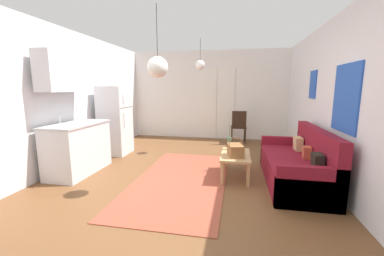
{
  "coord_description": "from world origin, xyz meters",
  "views": [
    {
      "loc": [
        0.87,
        -3.38,
        1.51
      ],
      "look_at": [
        0.01,
        1.09,
        0.75
      ],
      "focal_mm": 22.17,
      "sensor_mm": 36.0,
      "label": 1
    }
  ],
  "objects_px": {
    "pendant_lamp_near": "(158,67)",
    "bamboo_vase": "(229,143)",
    "refrigerator": "(115,121)",
    "pendant_lamp_far": "(200,65)",
    "couch": "(299,166)",
    "coffee_table": "(235,157)",
    "handbag": "(235,150)",
    "accent_chair": "(239,125)"
  },
  "relations": [
    {
      "from": "pendant_lamp_near",
      "to": "bamboo_vase",
      "type": "bearing_deg",
      "value": 48.21
    },
    {
      "from": "bamboo_vase",
      "to": "refrigerator",
      "type": "distance_m",
      "value": 2.74
    },
    {
      "from": "bamboo_vase",
      "to": "pendant_lamp_far",
      "type": "bearing_deg",
      "value": 121.38
    },
    {
      "from": "pendant_lamp_near",
      "to": "pendant_lamp_far",
      "type": "bearing_deg",
      "value": 84.26
    },
    {
      "from": "couch",
      "to": "bamboo_vase",
      "type": "height_order",
      "value": "couch"
    },
    {
      "from": "coffee_table",
      "to": "handbag",
      "type": "bearing_deg",
      "value": -91.25
    },
    {
      "from": "handbag",
      "to": "couch",
      "type": "bearing_deg",
      "value": 3.95
    },
    {
      "from": "handbag",
      "to": "accent_chair",
      "type": "bearing_deg",
      "value": 88.71
    },
    {
      "from": "pendant_lamp_near",
      "to": "pendant_lamp_far",
      "type": "height_order",
      "value": "same"
    },
    {
      "from": "pendant_lamp_far",
      "to": "refrigerator",
      "type": "bearing_deg",
      "value": -165.32
    },
    {
      "from": "coffee_table",
      "to": "pendant_lamp_far",
      "type": "height_order",
      "value": "pendant_lamp_far"
    },
    {
      "from": "coffee_table",
      "to": "pendant_lamp_near",
      "type": "bearing_deg",
      "value": -143.66
    },
    {
      "from": "refrigerator",
      "to": "pendant_lamp_near",
      "type": "distance_m",
      "value": 2.65
    },
    {
      "from": "accent_chair",
      "to": "pendant_lamp_near",
      "type": "height_order",
      "value": "pendant_lamp_near"
    },
    {
      "from": "coffee_table",
      "to": "bamboo_vase",
      "type": "distance_m",
      "value": 0.35
    },
    {
      "from": "coffee_table",
      "to": "refrigerator",
      "type": "height_order",
      "value": "refrigerator"
    },
    {
      "from": "couch",
      "to": "accent_chair",
      "type": "bearing_deg",
      "value": 109.79
    },
    {
      "from": "bamboo_vase",
      "to": "pendant_lamp_near",
      "type": "height_order",
      "value": "pendant_lamp_near"
    },
    {
      "from": "couch",
      "to": "coffee_table",
      "type": "distance_m",
      "value": 1.01
    },
    {
      "from": "pendant_lamp_near",
      "to": "coffee_table",
      "type": "bearing_deg",
      "value": 36.34
    },
    {
      "from": "coffee_table",
      "to": "handbag",
      "type": "xyz_separation_m",
      "value": [
        -0.0,
        -0.14,
        0.16
      ]
    },
    {
      "from": "couch",
      "to": "coffee_table",
      "type": "bearing_deg",
      "value": 176.21
    },
    {
      "from": "handbag",
      "to": "refrigerator",
      "type": "xyz_separation_m",
      "value": [
        -2.75,
        1.13,
        0.27
      ]
    },
    {
      "from": "accent_chair",
      "to": "pendant_lamp_far",
      "type": "xyz_separation_m",
      "value": [
        -0.91,
        -1.08,
        1.53
      ]
    },
    {
      "from": "refrigerator",
      "to": "accent_chair",
      "type": "bearing_deg",
      "value": 29.28
    },
    {
      "from": "bamboo_vase",
      "to": "refrigerator",
      "type": "bearing_deg",
      "value": 164.91
    },
    {
      "from": "coffee_table",
      "to": "pendant_lamp_far",
      "type": "distance_m",
      "value": 2.41
    },
    {
      "from": "handbag",
      "to": "accent_chair",
      "type": "height_order",
      "value": "accent_chair"
    },
    {
      "from": "handbag",
      "to": "refrigerator",
      "type": "relative_size",
      "value": 0.24
    },
    {
      "from": "bamboo_vase",
      "to": "accent_chair",
      "type": "bearing_deg",
      "value": 85.63
    },
    {
      "from": "accent_chair",
      "to": "pendant_lamp_near",
      "type": "xyz_separation_m",
      "value": [
        -1.14,
        -3.36,
        1.29
      ]
    },
    {
      "from": "bamboo_vase",
      "to": "accent_chair",
      "type": "xyz_separation_m",
      "value": [
        0.17,
        2.28,
        -0.01
      ]
    },
    {
      "from": "couch",
      "to": "coffee_table",
      "type": "relative_size",
      "value": 2.2
    },
    {
      "from": "pendant_lamp_near",
      "to": "refrigerator",
      "type": "bearing_deg",
      "value": 132.94
    },
    {
      "from": "refrigerator",
      "to": "accent_chair",
      "type": "relative_size",
      "value": 1.71
    },
    {
      "from": "couch",
      "to": "pendant_lamp_near",
      "type": "height_order",
      "value": "pendant_lamp_near"
    },
    {
      "from": "couch",
      "to": "refrigerator",
      "type": "relative_size",
      "value": 1.25
    },
    {
      "from": "handbag",
      "to": "pendant_lamp_far",
      "type": "bearing_deg",
      "value": 117.57
    },
    {
      "from": "couch",
      "to": "accent_chair",
      "type": "distance_m",
      "value": 2.81
    },
    {
      "from": "handbag",
      "to": "pendant_lamp_far",
      "type": "distance_m",
      "value": 2.39
    },
    {
      "from": "handbag",
      "to": "coffee_table",
      "type": "bearing_deg",
      "value": 88.75
    },
    {
      "from": "refrigerator",
      "to": "bamboo_vase",
      "type": "bearing_deg",
      "value": -15.09
    }
  ]
}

